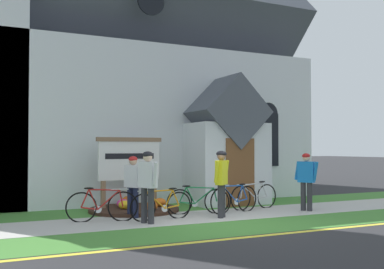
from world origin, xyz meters
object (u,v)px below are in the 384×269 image
object	(u,v)px
bicycle_orange	(198,201)
cyclist_in_yellow_jersey	(133,182)
bicycle_black	(102,206)
cyclist_in_red_jersey	(306,177)
bicycle_white	(162,205)
bicycle_red	(234,199)
bicycle_yellow	(254,196)
cyclist_in_green_jersey	(148,181)
church_sign	(129,162)
cyclist_in_orange_jersey	(221,178)
roadside_conifer	(253,93)

from	to	relation	value
bicycle_orange	cyclist_in_yellow_jersey	distance (m)	1.91
bicycle_black	cyclist_in_red_jersey	size ratio (longest dim) A/B	1.03
bicycle_white	cyclist_in_red_jersey	world-z (taller)	cyclist_in_red_jersey
bicycle_red	bicycle_yellow	size ratio (longest dim) A/B	0.98
bicycle_black	bicycle_orange	bearing A→B (deg)	3.07
bicycle_white	cyclist_in_green_jersey	world-z (taller)	cyclist_in_green_jersey
church_sign	cyclist_in_red_jersey	distance (m)	5.13
bicycle_yellow	church_sign	bearing A→B (deg)	155.91
bicycle_black	cyclist_in_orange_jersey	size ratio (longest dim) A/B	0.98
church_sign	roadside_conifer	size ratio (longest dim) A/B	0.30
bicycle_orange	cyclist_in_green_jersey	size ratio (longest dim) A/B	0.98
bicycle_black	bicycle_yellow	bearing A→B (deg)	4.19
church_sign	cyclist_in_orange_jersey	bearing A→B (deg)	-57.44
bicycle_black	bicycle_yellow	size ratio (longest dim) A/B	0.99
bicycle_white	cyclist_in_orange_jersey	bearing A→B (deg)	-13.49
bicycle_orange	bicycle_red	bearing A→B (deg)	-11.48
cyclist_in_orange_jersey	cyclist_in_red_jersey	size ratio (longest dim) A/B	1.05
bicycle_yellow	cyclist_in_green_jersey	size ratio (longest dim) A/B	1.00
bicycle_black	cyclist_in_orange_jersey	bearing A→B (deg)	-13.99
bicycle_yellow	cyclist_in_orange_jersey	distance (m)	2.12
cyclist_in_orange_jersey	cyclist_in_red_jersey	world-z (taller)	cyclist_in_orange_jersey
cyclist_in_orange_jersey	bicycle_black	bearing A→B (deg)	166.01
bicycle_red	cyclist_in_red_jersey	xyz separation A→B (m)	(2.04, -0.59, 0.58)
church_sign	cyclist_in_red_jersey	size ratio (longest dim) A/B	1.28
bicycle_white	roadside_conifer	bearing A→B (deg)	44.42
bicycle_white	cyclist_in_yellow_jersey	bearing A→B (deg)	131.18
bicycle_black	cyclist_in_yellow_jersey	size ratio (longest dim) A/B	1.07
bicycle_orange	cyclist_in_yellow_jersey	xyz separation A→B (m)	(-1.82, 0.11, 0.55)
bicycle_orange	roadside_conifer	distance (m)	10.35
bicycle_black	bicycle_white	size ratio (longest dim) A/B	1.00
roadside_conifer	bicycle_black	bearing A→B (deg)	-141.80
cyclist_in_orange_jersey	bicycle_orange	bearing A→B (deg)	105.22
bicycle_orange	cyclist_in_yellow_jersey	world-z (taller)	cyclist_in_yellow_jersey
bicycle_red	roadside_conifer	distance (m)	9.89
bicycle_yellow	roadside_conifer	bearing A→B (deg)	56.79
roadside_conifer	cyclist_in_red_jersey	bearing A→B (deg)	-113.21
church_sign	cyclist_in_green_jersey	size ratio (longest dim) A/B	1.23
church_sign	bicycle_white	bearing A→B (deg)	-86.78
bicycle_orange	cyclist_in_orange_jersey	size ratio (longest dim) A/B	0.98
bicycle_white	bicycle_orange	xyz separation A→B (m)	(1.28, 0.51, 0.00)
bicycle_black	roadside_conifer	distance (m)	12.29
church_sign	cyclist_in_orange_jersey	world-z (taller)	church_sign
bicycle_yellow	cyclist_in_orange_jersey	bearing A→B (deg)	-147.85
bicycle_white	bicycle_yellow	size ratio (longest dim) A/B	0.99
church_sign	bicycle_red	bearing A→B (deg)	-38.05
cyclist_in_orange_jersey	cyclist_in_red_jersey	bearing A→B (deg)	1.55
bicycle_white	bicycle_yellow	distance (m)	3.30
bicycle_black	bicycle_orange	world-z (taller)	bicycle_black
bicycle_red	cyclist_in_green_jersey	xyz separation A→B (m)	(-2.83, -0.71, 0.63)
church_sign	cyclist_in_red_jersey	bearing A→B (deg)	-29.18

